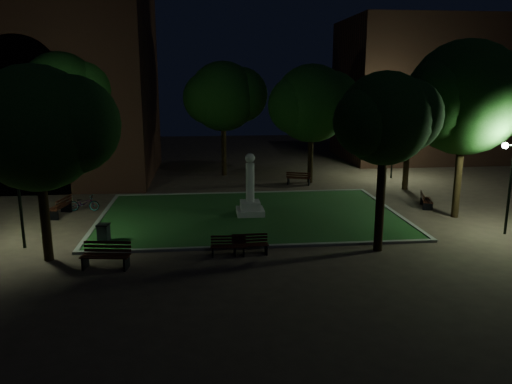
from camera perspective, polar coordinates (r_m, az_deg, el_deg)
ground at (r=24.05m, az=-0.23°, el=-3.99°), size 80.00×80.00×0.00m
lawn at (r=25.95m, az=-0.67°, el=-2.65°), size 15.00×10.00×0.08m
lawn_kerb at (r=25.95m, az=-0.67°, el=-2.60°), size 15.40×10.40×0.12m
monument at (r=25.73m, az=-0.67°, el=-0.68°), size 1.40×1.40×3.20m
building_main at (r=39.14m, az=-26.85°, el=12.07°), size 20.00×12.00×15.00m
building_far at (r=47.48m, az=19.74°, el=10.89°), size 16.00×10.00×12.00m
tree_west at (r=20.25m, az=-23.53°, el=6.68°), size 5.78×4.71×7.52m
tree_north_er at (r=33.92m, az=6.58°, el=10.02°), size 6.36×5.19×7.96m
tree_ne at (r=32.99m, az=17.33°, el=8.72°), size 5.14×4.19×7.04m
tree_east at (r=26.89m, az=23.05°, el=9.89°), size 6.89×5.63×8.87m
tree_se at (r=20.37m, az=14.75°, el=8.10°), size 4.53×3.69×7.28m
tree_nw at (r=32.82m, az=-20.86°, el=10.66°), size 6.11×4.99×8.70m
tree_far_north at (r=36.42m, az=-3.60°, el=10.85°), size 6.09×4.97×8.23m
lamppost_sw at (r=22.58m, az=-25.60°, el=1.37°), size 1.18×0.28×4.20m
lamppost_se at (r=25.02m, az=27.22°, el=2.24°), size 1.18×0.28×4.22m
lamppost_nw at (r=34.49m, az=-18.95°, el=5.22°), size 1.18×0.28×3.97m
lamppost_ne at (r=36.75m, az=15.42°, el=5.90°), size 1.18×0.28×4.00m
bench_near_left at (r=20.19m, az=-3.19°, el=-6.24°), size 1.44×0.59×0.78m
bench_near_right at (r=20.31m, az=-0.66°, el=-6.07°), size 1.47×0.55×0.80m
bench_west_near at (r=19.63m, az=-16.76°, el=-7.04°), size 1.87×0.88×0.99m
bench_left_side at (r=27.72m, az=-21.46°, el=-1.64°), size 0.93×1.87×0.98m
bench_right_side at (r=29.12m, az=18.80°, el=-0.93°), size 0.95×1.59×0.82m
bench_far_side at (r=33.65m, az=4.90°, el=1.53°), size 1.70×1.05×0.88m
trash_bin at (r=22.56m, az=-17.02°, el=-4.55°), size 0.58×0.58×0.86m
bicycle at (r=28.36m, az=-19.08°, el=-1.20°), size 1.69×0.69×0.87m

